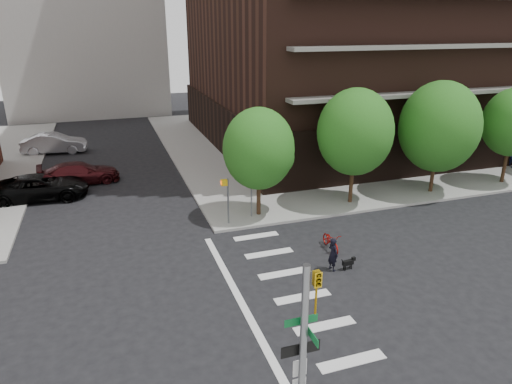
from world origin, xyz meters
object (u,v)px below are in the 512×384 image
parked_car_maroon (80,173)px  pedestrian_far (512,155)px  scooter (331,241)px  parked_car_black (41,187)px  parked_car_silver (54,143)px  dog_walker (333,254)px

parked_car_maroon → pedestrian_far: 32.06m
pedestrian_far → scooter: bearing=-57.1°
scooter → pedestrian_far: size_ratio=0.92×
parked_car_black → parked_car_silver: (0.00, 11.59, 0.07)m
parked_car_maroon → scooter: size_ratio=3.04×
parked_car_maroon → parked_car_silver: (-2.24, 9.20, 0.09)m
parked_car_maroon → dog_walker: bearing=-151.4°
parked_car_maroon → parked_car_silver: parked_car_silver is taller
dog_walker → pedestrian_far: size_ratio=0.83×
parked_car_silver → dog_walker: 28.79m
parked_car_maroon → parked_car_black: bearing=131.0°
parked_car_black → parked_car_silver: parked_car_silver is taller
parked_car_maroon → parked_car_silver: size_ratio=1.01×
dog_walker → scooter: bearing=-35.9°
parked_car_black → pedestrian_far: 33.86m
scooter → dog_walker: dog_walker is taller
parked_car_maroon → pedestrian_far: (31.31, -6.90, 0.32)m
parked_car_maroon → scooter: bearing=-146.1°
parked_car_silver → pedestrian_far: 37.22m
parked_car_black → parked_car_silver: bearing=2.4°
parked_car_black → dog_walker: size_ratio=3.67×
parked_car_silver → dog_walker: bearing=-146.8°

